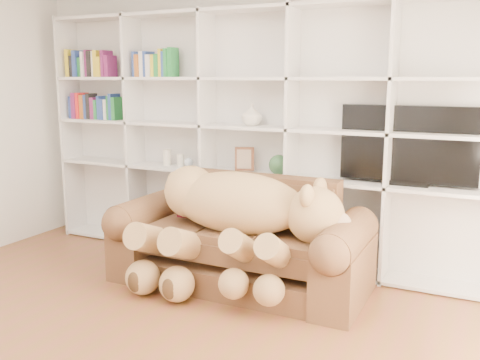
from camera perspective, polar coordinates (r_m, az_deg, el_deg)
The scene contains 12 objects.
wall_back at distance 5.25m, azimuth 1.82°, elevation 6.40°, with size 5.00×0.02×2.70m, color white.
bookshelf at distance 5.23m, azimuth -1.21°, elevation 5.90°, with size 4.43×0.35×2.40m.
sofa at distance 4.62m, azimuth 0.07°, elevation -6.98°, with size 2.16×0.93×0.91m.
teddy_bear at distance 4.37m, azimuth -0.70°, elevation -3.90°, with size 1.73×0.92×1.01m.
throw_pillow at distance 4.87m, azimuth -4.01°, elevation -2.04°, with size 0.42×0.14×0.42m, color #510D1B.
tv at distance 4.71m, azimuth 17.53°, elevation 3.49°, with size 1.13×0.18×0.67m.
picture_frame at distance 5.13m, azimuth 0.49°, elevation 2.26°, with size 0.18×0.03×0.23m, color #56301D.
green_vase at distance 4.99m, azimuth 4.16°, elevation 1.63°, with size 0.19×0.19×0.19m, color #326239.
figurine_tall at distance 5.57m, azimuth -7.77°, elevation 2.41°, with size 0.08×0.08×0.17m, color white.
figurine_short at distance 5.49m, azimuth -6.35°, elevation 2.10°, with size 0.07×0.07×0.13m, color white.
snow_globe at distance 5.44m, azimuth -5.50°, elevation 1.91°, with size 0.09×0.09×0.09m, color silver.
shelf_vase at distance 5.05m, azimuth 1.27°, elevation 6.98°, with size 0.19×0.19×0.20m, color silver.
Camera 1 is at (2.14, -2.27, 1.76)m, focal length 40.00 mm.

